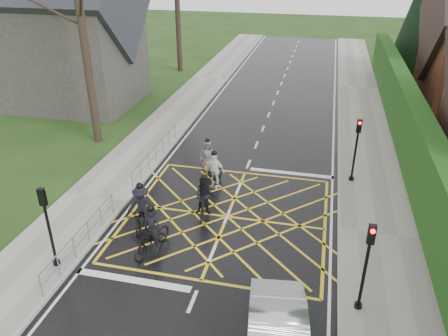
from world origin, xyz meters
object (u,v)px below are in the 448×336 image
at_px(cyclist_front, 214,174).
at_px(cyclist_lead, 208,159).
at_px(cyclist_back, 205,200).
at_px(cyclist_mid, 141,211).
at_px(cyclist_rear, 152,237).

distance_m(cyclist_front, cyclist_lead, 1.77).
relative_size(cyclist_back, cyclist_lead, 1.03).
xyz_separation_m(cyclist_mid, cyclist_front, (2.03, 3.69, -0.03)).
height_order(cyclist_rear, cyclist_back, cyclist_rear).
distance_m(cyclist_rear, cyclist_front, 5.22).
xyz_separation_m(cyclist_back, cyclist_lead, (-0.93, 3.93, -0.11)).
bearing_deg(cyclist_rear, cyclist_lead, 103.34).
bearing_deg(cyclist_front, cyclist_rear, -91.16).
distance_m(cyclist_mid, cyclist_front, 4.22).
relative_size(cyclist_rear, cyclist_lead, 1.15).
bearing_deg(cyclist_lead, cyclist_mid, -116.31).
relative_size(cyclist_back, cyclist_front, 1.00).
relative_size(cyclist_mid, cyclist_front, 1.10).
height_order(cyclist_rear, cyclist_front, cyclist_rear).
xyz_separation_m(cyclist_rear, cyclist_lead, (0.28, 6.72, -0.04)).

